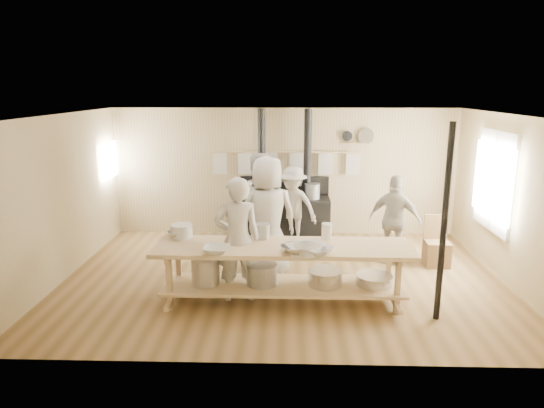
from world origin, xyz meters
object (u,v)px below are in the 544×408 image
Objects in this scene: stove at (284,213)px; cook_far_left at (238,239)px; cook_by_window at (293,206)px; chair at (436,251)px; cook_right at (395,220)px; roasting_pan at (304,248)px; cook_left at (258,212)px; prep_table at (282,268)px; cook_center at (268,217)px.

stove is 1.44× the size of cook_far_left.
cook_by_window is 2.73m from chair.
cook_right is at bearing 176.71° from chair.
stove is 5.28× the size of roasting_pan.
cook_right is 2.00m from cook_by_window.
cook_far_left reaches higher than roasting_pan.
stove is at bearing -119.19° from cook_left.
chair is at bearing 30.63° from prep_table.
stove reaches higher than cook_far_left.
cook_far_left is 1.16× the size of cook_right.
roasting_pan is at bearing 96.33° from cook_center.
cook_left is at bearing -91.14° from cook_by_window.
chair is 1.75× the size of roasting_pan.
cook_left reaches higher than cook_far_left.
stove is 3.02m from cook_far_left.
cook_left is at bearing -104.19° from stove.
cook_by_window is at bearing 158.81° from chair.
cook_left is (-0.42, -1.67, 0.46)m from stove.
cook_far_left is at bearing 51.86° from cook_center.
cook_right is 2.48m from roasting_pan.
cook_by_window reaches higher than chair.
prep_table is (-0.00, -3.02, -0.00)m from stove.
cook_by_window is at bearing -130.28° from cook_left.
cook_left is at bearing 107.29° from prep_table.
prep_table is 1.84× the size of cook_center.
stove is at bearing 136.49° from cook_by_window.
cook_right is at bearing 49.21° from roasting_pan.
roasting_pan is (0.93, -0.34, 0.00)m from cook_far_left.
cook_left is 1.75m from roasting_pan.
cook_right is 1.82× the size of chair.
cook_left is 1.26× the size of cook_right.
cook_far_left is 3.65m from chair.
cook_center is (-0.25, -1.96, 0.46)m from stove.
prep_table is at bearing -69.66° from cook_by_window.
cook_right reaches higher than cook_by_window.
cook_center is 3.03m from chair.
cook_by_window is 2.86m from roasting_pan.
cook_left is at bearing 114.05° from roasting_pan.
cook_by_window is (-1.74, 0.98, -0.01)m from cook_right.
cook_right is (2.33, 0.28, -0.20)m from cook_left.
prep_table is at bearing 87.06° from cook_center.
cook_left is 2.29× the size of chair.
cook_right is 1.01× the size of cook_by_window.
cook_by_window reaches higher than prep_table.
stove is 1.68× the size of cook_by_window.
cook_right is (2.55, 1.54, -0.12)m from cook_far_left.
cook_right is 0.90m from chair.
stove is at bearing -112.63° from cook_far_left.
cook_left is 1.00× the size of cook_center.
roasting_pan reaches higher than prep_table.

